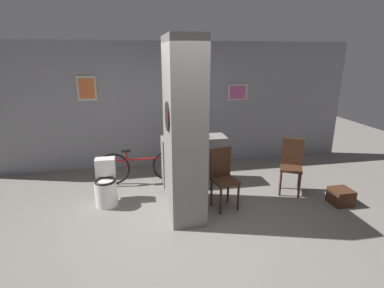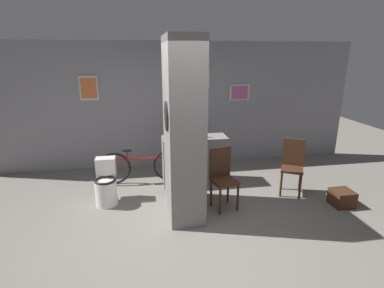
{
  "view_description": "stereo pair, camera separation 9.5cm",
  "coord_description": "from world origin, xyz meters",
  "px_view_note": "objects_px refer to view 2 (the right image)",
  "views": [
    {
      "loc": [
        -0.69,
        -3.61,
        2.37
      ],
      "look_at": [
        0.18,
        0.95,
        0.95
      ],
      "focal_mm": 28.0,
      "sensor_mm": 36.0,
      "label": 1
    },
    {
      "loc": [
        -0.6,
        -3.62,
        2.37
      ],
      "look_at": [
        0.18,
        0.95,
        0.95
      ],
      "focal_mm": 28.0,
      "sensor_mm": 36.0,
      "label": 2
    }
  ],
  "objects_px": {
    "bicycle": "(142,166)",
    "toilet": "(106,185)",
    "chair_near_pillar": "(223,176)",
    "bottle_tall": "(198,131)",
    "chair_by_doorway": "(292,164)"
  },
  "relations": [
    {
      "from": "bicycle",
      "to": "chair_near_pillar",
      "type": "bearing_deg",
      "value": -43.31
    },
    {
      "from": "bicycle",
      "to": "toilet",
      "type": "bearing_deg",
      "value": -128.8
    },
    {
      "from": "toilet",
      "to": "bottle_tall",
      "type": "relative_size",
      "value": 2.25
    },
    {
      "from": "toilet",
      "to": "chair_by_doorway",
      "type": "relative_size",
      "value": 0.75
    },
    {
      "from": "toilet",
      "to": "bottle_tall",
      "type": "height_order",
      "value": "bottle_tall"
    },
    {
      "from": "chair_near_pillar",
      "to": "bottle_tall",
      "type": "height_order",
      "value": "bottle_tall"
    },
    {
      "from": "toilet",
      "to": "bicycle",
      "type": "relative_size",
      "value": 0.43
    },
    {
      "from": "toilet",
      "to": "chair_near_pillar",
      "type": "height_order",
      "value": "chair_near_pillar"
    },
    {
      "from": "toilet",
      "to": "bicycle",
      "type": "distance_m",
      "value": 0.94
    },
    {
      "from": "chair_near_pillar",
      "to": "bicycle",
      "type": "xyz_separation_m",
      "value": [
        -1.24,
        1.17,
        -0.2
      ]
    },
    {
      "from": "bicycle",
      "to": "bottle_tall",
      "type": "xyz_separation_m",
      "value": [
        1.04,
        -0.16,
        0.68
      ]
    },
    {
      "from": "toilet",
      "to": "bottle_tall",
      "type": "xyz_separation_m",
      "value": [
        1.63,
        0.57,
        0.69
      ]
    },
    {
      "from": "bottle_tall",
      "to": "chair_near_pillar",
      "type": "bearing_deg",
      "value": -78.78
    },
    {
      "from": "toilet",
      "to": "chair_near_pillar",
      "type": "bearing_deg",
      "value": -13.4
    },
    {
      "from": "toilet",
      "to": "bicycle",
      "type": "height_order",
      "value": "toilet"
    }
  ]
}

